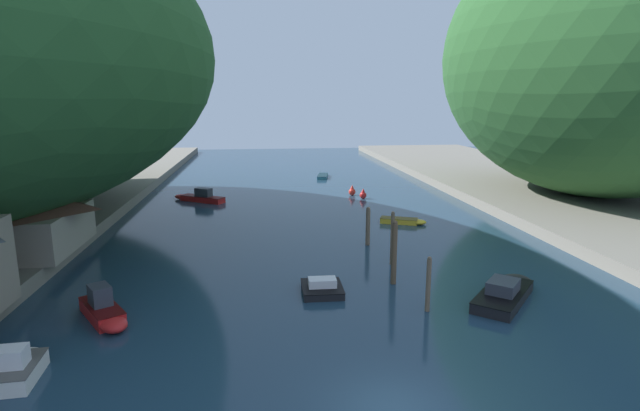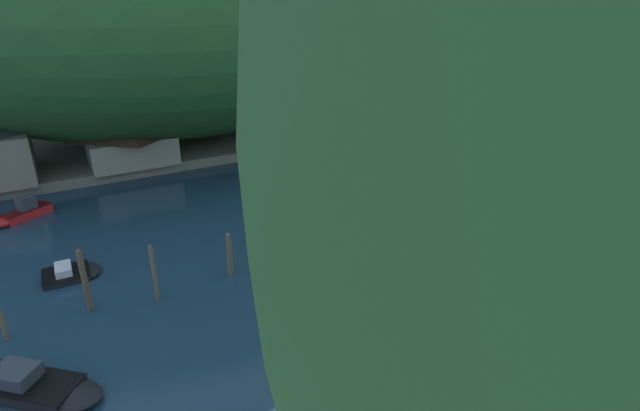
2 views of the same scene
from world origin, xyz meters
The scene contains 17 objects.
water_surface centered at (0.00, 30.00, 0.00)m, with size 130.00×130.00×0.00m, color #1E384C.
right_bank centered at (27.80, 30.00, 0.46)m, with size 22.00×120.00×0.93m.
hillside_right centered at (28.90, 32.12, 14.68)m, with size 28.24×39.53×27.51m.
boathouse_shed centered at (-19.51, 18.11, 3.04)m, with size 7.25×8.20×4.08m.
boat_mid_channel centered at (8.64, 8.99, 0.39)m, with size 5.65×6.07×1.22m.
boat_cabin_cruiser centered at (7.95, 25.66, 0.22)m, with size 4.06×2.55×0.45m.
boat_white_cruiser centered at (-1.05, 11.19, 0.27)m, with size 2.25×3.26×0.86m.
boat_moored_right centered at (-13.86, 3.85, 0.44)m, with size 2.25×3.22×1.38m.
boat_near_quay centered at (-11.84, 8.60, 0.50)m, with size 3.34×4.33×1.64m.
boat_yellow_tender centered at (4.37, 52.86, 0.20)m, with size 2.18×5.10×0.41m.
boat_far_right_bank centered at (-10.77, 37.77, 0.43)m, with size 5.87×4.39×1.43m.
mooring_post_nearest centered at (3.89, 7.84, 1.44)m, with size 0.24×0.24×2.86m.
mooring_post_second centered at (3.21, 11.79, 1.89)m, with size 0.32×0.32×3.76m.
mooring_post_middle centered at (4.02, 15.20, 1.76)m, with size 0.23×0.23×3.50m.
mooring_post_fourth centered at (3.43, 19.73, 1.43)m, with size 0.32×0.32×2.85m.
channel_buoy_near centered at (6.70, 37.00, 0.43)m, with size 0.74×0.74×1.11m.
channel_buoy_far centered at (5.88, 39.06, 0.45)m, with size 0.77×0.77×1.15m.
Camera 1 is at (-4.30, -14.74, 10.36)m, focal length 28.00 mm.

